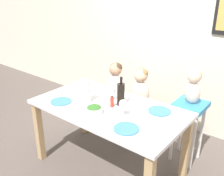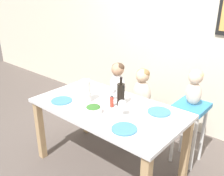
% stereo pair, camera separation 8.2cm
% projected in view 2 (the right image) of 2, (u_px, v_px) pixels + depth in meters
% --- Properties ---
extents(ground_plane, '(14.00, 14.00, 0.00)m').
position_uv_depth(ground_plane, '(108.00, 167.00, 2.79)').
color(ground_plane, '#564C47').
extents(wall_back, '(10.00, 0.09, 2.70)m').
position_uv_depth(wall_back, '(178.00, 30.00, 3.26)').
color(wall_back, beige).
rests_on(wall_back, ground_plane).
extents(dining_table, '(1.54, 0.84, 0.75)m').
position_uv_depth(dining_table, '(108.00, 116.00, 2.55)').
color(dining_table, silver).
rests_on(dining_table, ground_plane).
extents(chair_far_left, '(0.38, 0.40, 0.47)m').
position_uv_depth(chair_far_left, '(117.00, 104.00, 3.37)').
color(chair_far_left, silver).
rests_on(chair_far_left, ground_plane).
extents(chair_far_center, '(0.38, 0.40, 0.47)m').
position_uv_depth(chair_far_center, '(141.00, 113.00, 3.14)').
color(chair_far_center, silver).
rests_on(chair_far_center, ground_plane).
extents(chair_right_highchair, '(0.32, 0.34, 0.72)m').
position_uv_depth(chair_right_highchair, '(190.00, 118.00, 2.70)').
color(chair_right_highchair, silver).
rests_on(chair_right_highchair, ground_plane).
extents(person_child_left, '(0.24, 0.17, 0.50)m').
position_uv_depth(person_child_left, '(118.00, 80.00, 3.24)').
color(person_child_left, silver).
rests_on(person_child_left, chair_far_left).
extents(person_child_center, '(0.24, 0.17, 0.50)m').
position_uv_depth(person_child_center, '(142.00, 87.00, 3.01)').
color(person_child_center, beige).
rests_on(person_child_center, chair_far_center).
extents(person_baby_right, '(0.17, 0.15, 0.38)m').
position_uv_depth(person_baby_right, '(195.00, 84.00, 2.55)').
color(person_baby_right, beige).
rests_on(person_baby_right, chair_right_highchair).
extents(wine_bottle, '(0.08, 0.08, 0.30)m').
position_uv_depth(wine_bottle, '(121.00, 94.00, 2.50)').
color(wine_bottle, black).
rests_on(wine_bottle, dining_table).
extents(paper_towel_roll, '(0.11, 0.11, 0.24)m').
position_uv_depth(paper_towel_roll, '(86.00, 91.00, 2.57)').
color(paper_towel_roll, white).
rests_on(paper_towel_roll, dining_table).
extents(wine_glass_near, '(0.08, 0.08, 0.16)m').
position_uv_depth(wine_glass_near, '(122.00, 104.00, 2.28)').
color(wine_glass_near, white).
rests_on(wine_glass_near, dining_table).
extents(wine_glass_far, '(0.08, 0.08, 0.16)m').
position_uv_depth(wine_glass_far, '(113.00, 90.00, 2.60)').
color(wine_glass_far, white).
rests_on(wine_glass_far, dining_table).
extents(salad_bowl_large, '(0.16, 0.16, 0.08)m').
position_uv_depth(salad_bowl_large, '(93.00, 109.00, 2.36)').
color(salad_bowl_large, white).
rests_on(salad_bowl_large, dining_table).
extents(dinner_plate_front_left, '(0.22, 0.22, 0.01)m').
position_uv_depth(dinner_plate_front_left, '(62.00, 101.00, 2.62)').
color(dinner_plate_front_left, teal).
rests_on(dinner_plate_front_left, dining_table).
extents(dinner_plate_back_left, '(0.22, 0.22, 0.01)m').
position_uv_depth(dinner_plate_back_left, '(95.00, 89.00, 2.92)').
color(dinner_plate_back_left, silver).
rests_on(dinner_plate_back_left, dining_table).
extents(dinner_plate_back_right, '(0.22, 0.22, 0.01)m').
position_uv_depth(dinner_plate_back_right, '(159.00, 112.00, 2.39)').
color(dinner_plate_back_right, teal).
rests_on(dinner_plate_back_right, dining_table).
extents(dinner_plate_front_right, '(0.22, 0.22, 0.01)m').
position_uv_depth(dinner_plate_front_right, '(124.00, 129.00, 2.10)').
color(dinner_plate_front_right, teal).
rests_on(dinner_plate_front_right, dining_table).
extents(condiment_bottle_hot_sauce, '(0.04, 0.04, 0.13)m').
position_uv_depth(condiment_bottle_hot_sauce, '(112.00, 101.00, 2.48)').
color(condiment_bottle_hot_sauce, red).
rests_on(condiment_bottle_hot_sauce, dining_table).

